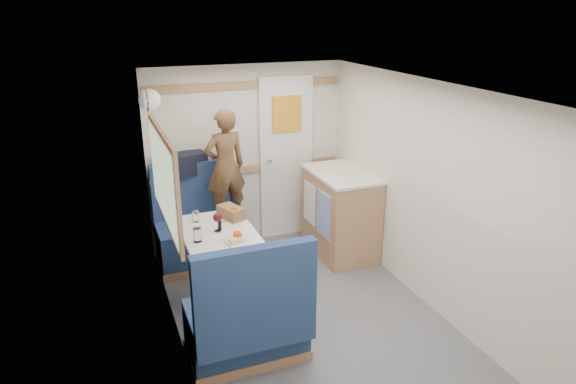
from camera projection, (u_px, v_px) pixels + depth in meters
name	position (u px, v px, depth m)	size (l,w,h in m)	color
floor	(333.00, 350.00, 4.06)	(4.50, 4.50, 0.00)	#515156
ceiling	(342.00, 97.00, 3.38)	(4.50, 4.50, 0.00)	silver
wall_back	(247.00, 156.00, 5.70)	(2.20, 0.02, 2.00)	silver
wall_left	(185.00, 260.00, 3.35)	(0.02, 4.50, 2.00)	silver
wall_right	(461.00, 214.00, 4.10)	(0.02, 4.50, 2.00)	silver
oak_trim_low	(248.00, 169.00, 5.73)	(2.15, 0.02, 0.08)	#A46F4A
oak_trim_high	(246.00, 85.00, 5.41)	(2.15, 0.02, 0.08)	#A46F4A
side_window	(163.00, 179.00, 4.15)	(0.04, 1.30, 0.72)	gray
rear_door	(286.00, 155.00, 5.83)	(0.62, 0.12, 1.86)	white
dinette_table	(219.00, 247.00, 4.53)	(0.62, 0.92, 0.72)	white
bench_far	(200.00, 236.00, 5.38)	(0.90, 0.59, 1.05)	navy
bench_near	(248.00, 326.00, 3.86)	(0.90, 0.59, 1.05)	navy
ledge	(192.00, 176.00, 5.40)	(0.90, 0.14, 0.04)	#A46F4A
dome_light	(150.00, 100.00, 4.74)	(0.20, 0.20, 0.20)	white
galley_counter	(340.00, 213.00, 5.54)	(0.57, 0.92, 0.92)	#A46F4A
person	(225.00, 167.00, 5.18)	(0.43, 0.28, 1.18)	brown
duffel_bag	(182.00, 165.00, 5.33)	(0.48, 0.23, 0.23)	black
tray	(243.00, 243.00, 4.22)	(0.24, 0.31, 0.02)	silver
orange_fruit	(237.00, 235.00, 4.25)	(0.08, 0.08, 0.08)	#E95B0A
cheese_block	(235.00, 240.00, 4.21)	(0.10, 0.06, 0.04)	#F0E88A
wine_glass	(217.00, 218.00, 4.42)	(0.08, 0.08, 0.17)	white
tumbler_left	(197.00, 235.00, 4.25)	(0.07, 0.07, 0.12)	white
tumbler_mid	(196.00, 216.00, 4.65)	(0.06, 0.06, 0.10)	white
beer_glass	(234.00, 215.00, 4.67)	(0.07, 0.07, 0.11)	brown
pepper_grinder	(220.00, 225.00, 4.48)	(0.04, 0.04, 0.09)	black
bread_loaf	(231.00, 212.00, 4.73)	(0.14, 0.26, 0.11)	brown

